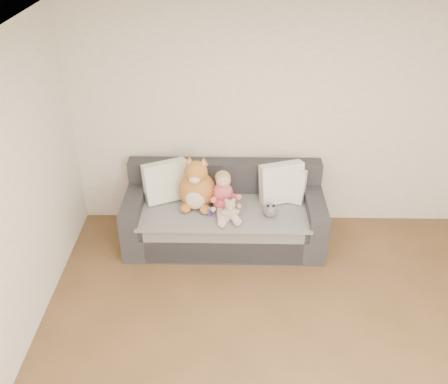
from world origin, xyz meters
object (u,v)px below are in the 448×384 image
object	(u,v)px
toddler	(224,196)
teddy_bear	(230,211)
sippy_cup	(209,211)
sofa	(224,216)
plush_cat	(197,188)

from	to	relation	value
toddler	teddy_bear	size ratio (longest dim) A/B	1.86
teddy_bear	sippy_cup	xyz separation A→B (m)	(-0.22, 0.08, -0.05)
sofa	plush_cat	size ratio (longest dim) A/B	3.51
toddler	plush_cat	xyz separation A→B (m)	(-0.29, 0.11, 0.03)
sofa	toddler	world-z (taller)	toddler
sofa	plush_cat	distance (m)	0.49
teddy_bear	plush_cat	bearing A→B (deg)	135.86
sofa	teddy_bear	xyz separation A→B (m)	(0.07, -0.29, 0.27)
teddy_bear	sippy_cup	bearing A→B (deg)	152.51
toddler	teddy_bear	world-z (taller)	toddler
plush_cat	sippy_cup	bearing A→B (deg)	-47.43
sippy_cup	teddy_bear	bearing A→B (deg)	-19.48
sofa	plush_cat	xyz separation A→B (m)	(-0.30, -0.03, 0.39)
plush_cat	teddy_bear	bearing A→B (deg)	-30.40
plush_cat	sofa	bearing A→B (deg)	11.81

